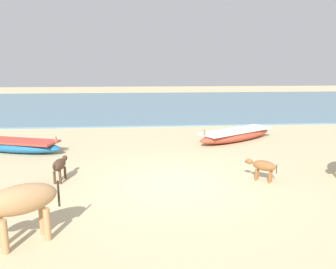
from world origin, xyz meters
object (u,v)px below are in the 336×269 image
(calf_far_dark, at_px, (60,165))
(fishing_boat_0, at_px, (14,145))
(calf_near_brown, at_px, (263,166))
(cow_adult_tan, at_px, (18,203))
(fishing_boat_3, at_px, (236,135))

(calf_far_dark, bearing_deg, fishing_boat_0, 42.21)
(calf_near_brown, bearing_deg, calf_far_dark, 34.82)
(fishing_boat_0, height_order, cow_adult_tan, cow_adult_tan)
(calf_near_brown, bearing_deg, fishing_boat_0, 14.19)
(cow_adult_tan, height_order, calf_far_dark, cow_adult_tan)
(calf_far_dark, bearing_deg, calf_near_brown, -88.53)
(calf_near_brown, relative_size, calf_far_dark, 0.81)
(fishing_boat_0, height_order, fishing_boat_3, fishing_boat_3)
(fishing_boat_0, distance_m, calf_near_brown, 8.55)
(cow_adult_tan, distance_m, calf_near_brown, 6.00)
(fishing_boat_0, height_order, calf_far_dark, fishing_boat_0)
(fishing_boat_0, xyz_separation_m, calf_far_dark, (2.33, -3.22, 0.19))
(cow_adult_tan, distance_m, calf_far_dark, 3.25)
(fishing_boat_0, xyz_separation_m, calf_near_brown, (7.72, -3.66, 0.16))
(fishing_boat_3, xyz_separation_m, calf_far_dark, (-6.05, -4.31, 0.19))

